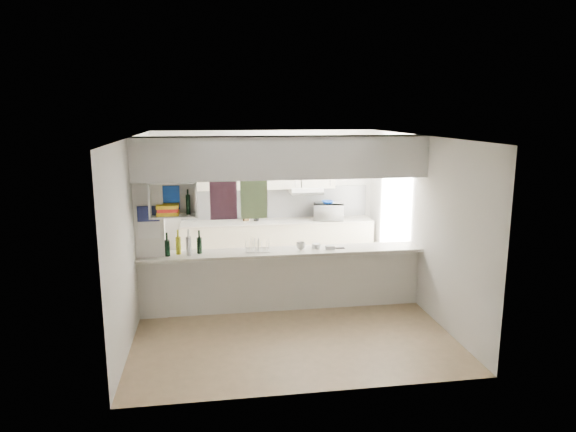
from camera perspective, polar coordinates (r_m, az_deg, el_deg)
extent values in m
plane|color=#957A57|center=(7.93, -0.58, -10.26)|extent=(4.80, 4.80, 0.00)
plane|color=white|center=(7.37, -0.62, 8.87)|extent=(4.80, 4.80, 0.00)
plane|color=silver|center=(9.88, -2.56, 1.95)|extent=(4.20, 0.00, 4.20)
plane|color=silver|center=(7.55, -16.60, -1.53)|extent=(0.00, 4.80, 4.80)
plane|color=silver|center=(8.10, 14.27, -0.53)|extent=(0.00, 4.80, 4.80)
cube|color=silver|center=(7.77, -0.59, -7.25)|extent=(4.20, 0.15, 0.88)
cube|color=#B7B1A1|center=(7.64, -0.59, -3.98)|extent=(4.20, 0.50, 0.04)
cube|color=white|center=(7.39, -0.62, 6.54)|extent=(4.20, 0.50, 0.60)
cube|color=silver|center=(7.52, -15.09, -1.49)|extent=(0.40, 0.18, 2.60)
cube|color=#191E4C|center=(7.38, -15.27, 0.24)|extent=(0.30, 0.01, 0.22)
cube|color=white|center=(7.42, -15.18, -1.50)|extent=(0.30, 0.01, 0.24)
cube|color=black|center=(7.61, -7.19, 1.90)|extent=(0.40, 0.02, 0.62)
cube|color=#196871|center=(7.64, -3.81, 1.99)|extent=(0.40, 0.02, 0.62)
cube|color=white|center=(7.35, -12.55, 0.03)|extent=(0.65, 0.35, 0.02)
cube|color=white|center=(7.27, -12.71, 3.70)|extent=(0.65, 0.35, 0.02)
cube|color=white|center=(7.46, -12.55, 2.06)|extent=(0.65, 0.02, 0.50)
cube|color=white|center=(7.33, -15.06, 1.77)|extent=(0.02, 0.35, 0.50)
cube|color=white|center=(7.29, -10.18, 1.93)|extent=(0.02, 0.35, 0.50)
cube|color=gold|center=(7.35, -13.18, 0.29)|extent=(0.30, 0.24, 0.05)
cube|color=red|center=(7.34, -13.20, 0.68)|extent=(0.28, 0.22, 0.05)
cube|color=gold|center=(7.33, -13.22, 1.06)|extent=(0.30, 0.24, 0.05)
cube|color=#0E379A|center=(7.43, -12.95, 2.00)|extent=(0.26, 0.02, 0.34)
cylinder|color=black|center=(7.31, -11.04, 1.25)|extent=(0.06, 0.06, 0.28)
cube|color=beige|center=(9.79, -1.16, -3.22)|extent=(3.60, 0.60, 0.90)
cube|color=#B7B1A1|center=(9.68, -1.17, -0.62)|extent=(3.60, 0.63, 0.03)
cube|color=silver|center=(9.90, -1.39, 1.51)|extent=(3.60, 0.03, 0.60)
cube|color=beige|center=(9.63, -2.48, 5.19)|extent=(2.62, 0.34, 0.72)
cube|color=white|center=(9.72, 1.99, 2.87)|extent=(0.60, 0.46, 0.12)
cube|color=silver|center=(9.51, 2.24, 2.46)|extent=(0.60, 0.02, 0.05)
imported|color=white|center=(9.78, 4.54, 0.50)|extent=(0.63, 0.49, 0.31)
imported|color=#0E379A|center=(9.71, 4.42, 1.52)|extent=(0.23, 0.23, 0.06)
cube|color=silver|center=(7.64, -3.44, -3.78)|extent=(0.39, 0.30, 0.01)
cylinder|color=white|center=(7.61, -4.14, -3.07)|extent=(0.03, 0.18, 0.18)
cylinder|color=white|center=(7.61, -3.72, -3.06)|extent=(0.03, 0.18, 0.18)
cylinder|color=white|center=(7.62, -3.31, -3.06)|extent=(0.03, 0.18, 0.18)
imported|color=white|center=(7.62, 1.43, -3.32)|extent=(0.17, 0.17, 0.11)
cylinder|color=black|center=(7.50, -13.27, -3.49)|extent=(0.08, 0.08, 0.24)
cylinder|color=black|center=(7.46, -13.33, -2.21)|extent=(0.03, 0.03, 0.11)
cylinder|color=olive|center=(7.57, -12.09, -3.24)|extent=(0.08, 0.08, 0.25)
cylinder|color=olive|center=(7.53, -12.15, -1.92)|extent=(0.03, 0.03, 0.11)
cylinder|color=silver|center=(7.48, -10.98, -3.30)|extent=(0.08, 0.08, 0.27)
cylinder|color=silver|center=(7.44, -11.04, -1.90)|extent=(0.03, 0.03, 0.11)
cylinder|color=black|center=(7.56, -9.82, -3.24)|extent=(0.08, 0.08, 0.24)
cylinder|color=black|center=(7.52, -9.86, -1.97)|extent=(0.03, 0.03, 0.11)
cylinder|color=silver|center=(7.76, 3.15, -3.34)|extent=(0.13, 0.13, 0.07)
cube|color=silver|center=(7.71, 4.67, -3.50)|extent=(0.13, 0.09, 0.06)
cube|color=black|center=(7.78, 5.78, -3.55)|extent=(0.14, 0.07, 0.01)
cylinder|color=black|center=(9.67, -3.57, -0.15)|extent=(0.10, 0.10, 0.14)
cube|color=#4F371B|center=(9.68, -4.70, 0.02)|extent=(0.12, 0.10, 0.19)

